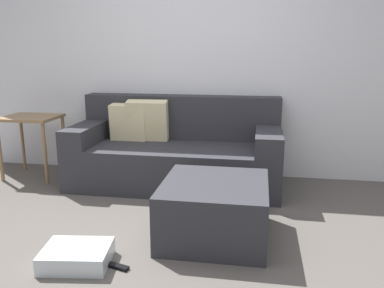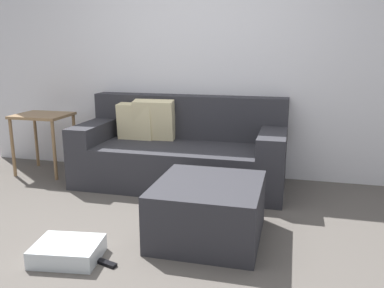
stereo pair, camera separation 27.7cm
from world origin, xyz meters
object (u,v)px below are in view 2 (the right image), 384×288
at_px(ottoman, 208,210).
at_px(remote_by_storage_bin, 107,263).
at_px(side_table, 43,124).
at_px(storage_bin, 68,251).
at_px(couch_sectional, 180,151).

height_order(ottoman, remote_by_storage_bin, ottoman).
bearing_deg(side_table, storage_bin, -52.78).
distance_m(couch_sectional, remote_by_storage_bin, 1.79).
xyz_separation_m(ottoman, storage_bin, (-0.85, -0.57, -0.15)).
relative_size(storage_bin, remote_by_storage_bin, 2.92).
relative_size(couch_sectional, remote_by_storage_bin, 14.31).
relative_size(side_table, remote_by_storage_bin, 4.56).
bearing_deg(ottoman, couch_sectional, 115.04).
bearing_deg(remote_by_storage_bin, side_table, 149.57).
bearing_deg(remote_by_storage_bin, ottoman, 62.32).
height_order(couch_sectional, side_table, couch_sectional).
xyz_separation_m(side_table, remote_by_storage_bin, (1.58, -1.71, -0.56)).
xyz_separation_m(couch_sectional, remote_by_storage_bin, (-0.01, -1.76, -0.33)).
bearing_deg(side_table, remote_by_storage_bin, -47.25).
bearing_deg(ottoman, side_table, 152.07).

